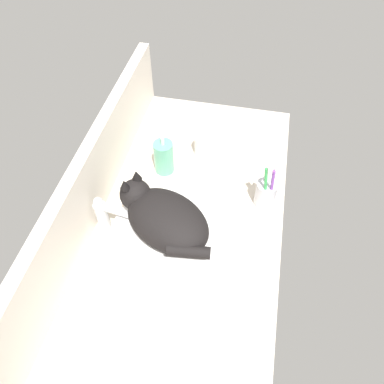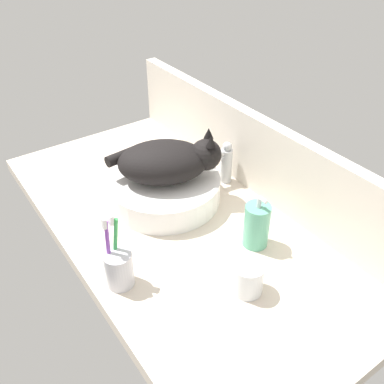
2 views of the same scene
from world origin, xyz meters
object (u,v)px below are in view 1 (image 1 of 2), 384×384
Objects in this scene: cat at (163,217)px; faucet at (105,213)px; sink_basin at (169,239)px; soap_dispenser at (164,157)px; water_glass at (205,146)px; toothbrush_cup at (266,193)px.

cat is 19.28cm from faucet.
soap_dispenser is (29.28, 8.93, 2.33)cm from sink_basin.
cat is 3.93× the size of water_glass.
sink_basin is at bearing 129.99° from toothbrush_cup.
faucet is at bearing 148.98° from water_glass.
water_glass is (10.61, -11.91, -2.70)cm from soap_dispenser.
toothbrush_cup is at bearing -67.18° from faucet.
toothbrush_cup is at bearing -102.80° from soap_dispenser.
toothbrush_cup reaches higher than water_glass.
toothbrush_cup reaches higher than faucet.
toothbrush_cup is at bearing -129.24° from water_glass.
water_glass is (39.89, -2.98, -0.37)cm from sink_basin.
soap_dispenser reaches higher than water_glass.
toothbrush_cup is 29.20cm from water_glass.
cat reaches higher than toothbrush_cup.
water_glass is at bearing -48.32° from soap_dispenser.
cat is at bearing -95.91° from faucet.
soap_dispenser is at bearing 131.68° from water_glass.
sink_basin is at bearing -97.23° from faucet.
toothbrush_cup is (18.97, -45.08, -2.34)cm from faucet.
cat is 1.99× the size of soap_dispenser.
sink_basin is 4.23× the size of water_glass.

